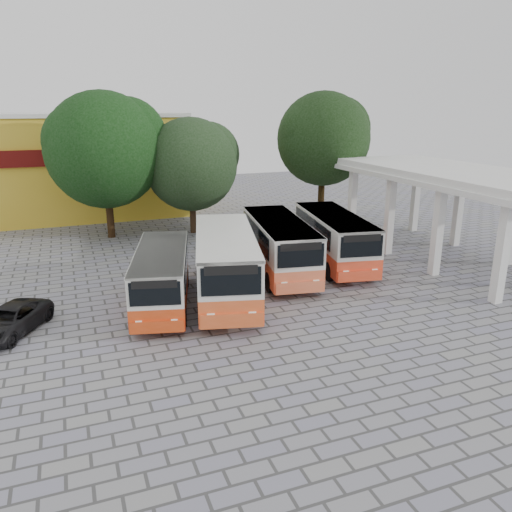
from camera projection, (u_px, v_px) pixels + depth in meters
name	position (u px, v px, depth m)	size (l,w,h in m)	color
ground	(322.00, 306.00, 23.09)	(90.00, 90.00, 0.00)	gray
terminal_shelter	(454.00, 177.00, 28.81)	(6.80, 15.80, 5.40)	silver
shophouse_block	(58.00, 165.00, 41.38)	(20.40, 10.40, 8.30)	gold
bus_far_left	(162.00, 274.00, 22.68)	(3.97, 7.74, 2.64)	#D84011
bus_centre_left	(226.00, 261.00, 23.57)	(4.77, 9.27, 3.17)	#EB5A25
bus_centre_right	(279.00, 243.00, 27.01)	(3.85, 8.64, 2.99)	#E7693E
bus_far_right	(334.00, 236.00, 28.58)	(3.90, 8.52, 2.95)	#EA4220
tree_left	(106.00, 146.00, 33.32)	(8.16, 7.77, 9.90)	#301E0E
tree_middle	(192.00, 161.00, 34.94)	(6.83, 6.51, 8.16)	#372516
tree_right	(324.00, 136.00, 37.05)	(7.26, 6.91, 9.94)	black
parked_car	(9.00, 320.00, 20.15)	(1.87, 4.05, 1.13)	black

